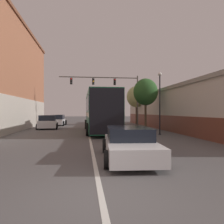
{
  "coord_description": "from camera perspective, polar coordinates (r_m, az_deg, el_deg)",
  "views": [
    {
      "loc": [
        -0.36,
        -4.77,
        1.86
      ],
      "look_at": [
        1.9,
        13.23,
        1.82
      ],
      "focal_mm": 35.0,
      "sensor_mm": 36.0,
      "label": 1
    }
  ],
  "objects": [
    {
      "name": "street_lamp",
      "position": [
        17.87,
        12.39,
        3.31
      ],
      "size": [
        0.31,
        0.31,
        5.01
      ],
      "color": "black",
      "rests_on": "ground_plane"
    },
    {
      "name": "lane_center_line",
      "position": [
        18.19,
        -6.02,
        -5.73
      ],
      "size": [
        0.14,
        38.65,
        0.01
      ],
      "color": "silver",
      "rests_on": "ground_plane"
    },
    {
      "name": "building_right_storefront",
      "position": [
        25.06,
        18.88,
        0.98
      ],
      "size": [
        6.6,
        29.45,
        4.24
      ],
      "color": "beige",
      "rests_on": "ground_plane"
    },
    {
      "name": "ground_plane",
      "position": [
        5.13,
        -2.85,
        -21.12
      ],
      "size": [
        160.0,
        160.0,
        0.0
      ],
      "primitive_type": "plane",
      "color": "#565454"
    },
    {
      "name": "street_tree_near",
      "position": [
        22.35,
        8.76,
        5.15
      ],
      "size": [
        2.46,
        2.21,
        5.19
      ],
      "color": "brown",
      "rests_on": "ground_plane"
    },
    {
      "name": "traffic_signal_gantry",
      "position": [
        27.78,
        -0.16,
        6.36
      ],
      "size": [
        9.98,
        0.36,
        6.46
      ],
      "color": "#514C47",
      "rests_on": "ground_plane"
    },
    {
      "name": "parked_car_left_mid",
      "position": [
        30.32,
        -13.9,
        -2.13
      ],
      "size": [
        2.04,
        4.01,
        1.43
      ],
      "rotation": [
        0.0,
        0.0,
        1.53
      ],
      "color": "silver",
      "rests_on": "ground_plane"
    },
    {
      "name": "street_tree_far",
      "position": [
        31.36,
        6.34,
        3.96
      ],
      "size": [
        2.72,
        2.45,
        5.47
      ],
      "color": "#3D2D1E",
      "rests_on": "ground_plane"
    },
    {
      "name": "bus",
      "position": [
        19.94,
        -3.0,
        0.47
      ],
      "size": [
        2.87,
        10.45,
        3.54
      ],
      "rotation": [
        0.0,
        0.0,
        1.58
      ],
      "color": "#145133",
      "rests_on": "ground_plane"
    },
    {
      "name": "parked_car_left_near",
      "position": [
        24.71,
        -16.46,
        -2.6
      ],
      "size": [
        2.42,
        4.13,
        1.47
      ],
      "rotation": [
        0.0,
        0.0,
        1.67
      ],
      "color": "silver",
      "rests_on": "ground_plane"
    },
    {
      "name": "hatchback_foreground",
      "position": [
        8.73,
        4.55,
        -8.23
      ],
      "size": [
        2.3,
        4.67,
        1.22
      ],
      "rotation": [
        0.0,
        0.0,
        1.5
      ],
      "color": "silver",
      "rests_on": "ground_plane"
    }
  ]
}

